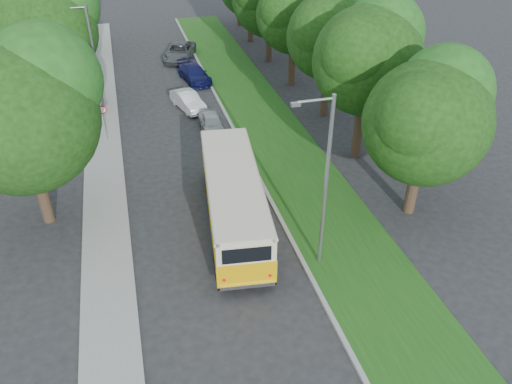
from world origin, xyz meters
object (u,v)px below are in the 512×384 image
object	(u,v)px
lamppost_far	(93,58)
car_silver	(212,123)
car_grey	(179,52)
vintage_bus	(234,201)
lamppost_near	(324,180)
car_white	(188,101)
car_blue	(194,74)

from	to	relation	value
lamppost_far	car_silver	world-z (taller)	lamppost_far
car_grey	vintage_bus	bearing A→B (deg)	-72.42
lamppost_near	lamppost_far	distance (m)	20.53
car_white	car_blue	distance (m)	5.45
car_blue	car_grey	bearing A→B (deg)	84.20
car_white	car_grey	world-z (taller)	car_grey
vintage_bus	car_blue	xyz separation A→B (m)	(1.29, 19.61, -0.83)
car_silver	car_white	world-z (taller)	car_white
car_blue	lamppost_near	bearing A→B (deg)	-95.92
vintage_bus	car_blue	bearing A→B (deg)	93.14
car_blue	car_grey	size ratio (longest dim) A/B	0.88
vintage_bus	car_grey	world-z (taller)	vintage_bus
lamppost_far	car_white	size ratio (longest dim) A/B	2.00
lamppost_near	vintage_bus	distance (m)	5.52
lamppost_near	car_grey	xyz separation A→B (m)	(-2.02, 29.00, -3.68)
lamppost_near	lamppost_far	size ratio (longest dim) A/B	1.07
lamppost_far	car_blue	bearing A→B (deg)	33.34
car_silver	car_grey	distance (m)	14.92
lamppost_far	lamppost_near	bearing A→B (deg)	-64.29
lamppost_far	car_silver	distance (m)	8.93
lamppost_near	car_silver	xyz separation A→B (m)	(-1.99, 14.07, -3.76)
lamppost_far	vintage_bus	xyz separation A→B (m)	(6.00, -14.81, -2.65)
lamppost_near	car_blue	world-z (taller)	lamppost_near
lamppost_far	vintage_bus	distance (m)	16.20
lamppost_near	car_grey	bearing A→B (deg)	93.99
vintage_bus	car_white	xyz separation A→B (m)	(-0.04, 14.32, -0.84)
lamppost_near	lamppost_far	xyz separation A→B (m)	(-8.91, 18.50, -0.25)
car_white	car_blue	xyz separation A→B (m)	(1.33, 5.29, 0.02)
car_silver	car_blue	xyz separation A→B (m)	(0.37, 9.23, 0.02)
car_white	car_blue	world-z (taller)	car_blue
vintage_bus	car_blue	world-z (taller)	vintage_bus
lamppost_far	car_grey	size ratio (longest dim) A/B	1.50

